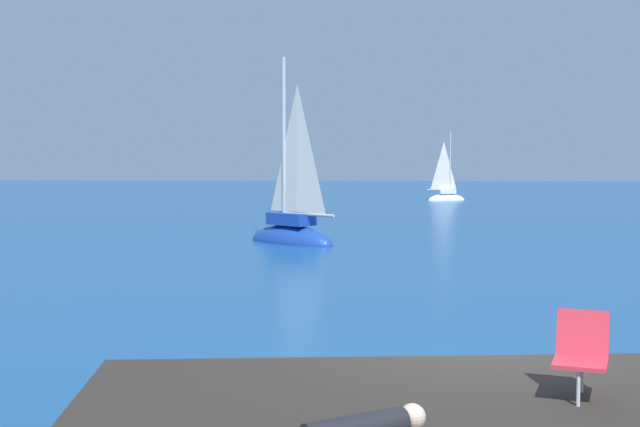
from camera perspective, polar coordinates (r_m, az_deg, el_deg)
ground_plane at (r=10.91m, az=10.91°, el=-12.52°), size 160.00×160.00×0.00m
boulder_seaward at (r=11.00m, az=15.18°, el=-12.44°), size 1.19×1.03×0.67m
sailboat_near at (r=29.37m, az=-1.86°, el=-1.23°), size 3.53×3.28×6.85m
sailboat_far at (r=55.00m, az=8.24°, el=1.11°), size 2.62×1.63×4.73m
beach_chair at (r=8.63m, az=16.70°, el=-8.56°), size 0.65×0.72×0.80m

